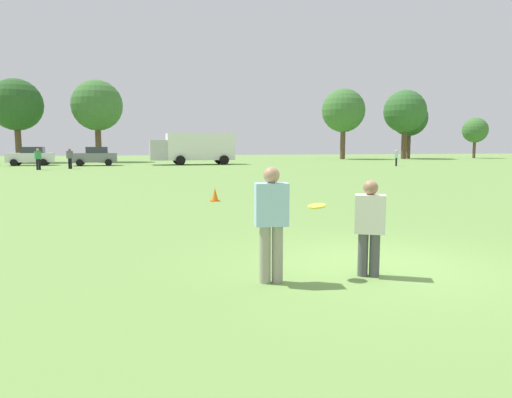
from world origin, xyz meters
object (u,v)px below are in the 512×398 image
(traffic_cone, at_px, (215,195))
(bystander_sideline_watcher, at_px, (396,157))
(parked_car_mid_right, at_px, (95,156))
(bystander_field_marshal, at_px, (38,158))
(frisbee, at_px, (317,206))
(player_defender, at_px, (370,223))
(parked_car_center, at_px, (31,156))
(player_thrower, at_px, (271,218))
(box_truck, at_px, (194,147))
(bystander_far_jogger, at_px, (70,157))

(traffic_cone, height_order, bystander_sideline_watcher, bystander_sideline_watcher)
(parked_car_mid_right, xyz_separation_m, bystander_field_marshal, (-3.66, -7.13, 0.05))
(frisbee, distance_m, bystander_sideline_watcher, 39.39)
(player_defender, xyz_separation_m, parked_car_center, (-14.26, 43.03, 0.10))
(player_thrower, bearing_deg, player_defender, -0.98)
(player_thrower, relative_size, parked_car_mid_right, 0.40)
(box_truck, bearing_deg, player_defender, -92.15)
(bystander_sideline_watcher, height_order, bystander_field_marshal, bystander_field_marshal)
(bystander_sideline_watcher, bearing_deg, traffic_cone, -131.60)
(player_defender, relative_size, box_truck, 0.17)
(box_truck, height_order, bystander_far_jogger, box_truck)
(bystander_field_marshal, bearing_deg, bystander_sideline_watcher, -0.98)
(frisbee, xyz_separation_m, bystander_field_marshal, (-10.94, 34.01, -0.13))
(box_truck, height_order, bystander_sideline_watcher, box_truck)
(player_defender, relative_size, bystander_far_jogger, 0.85)
(player_thrower, bearing_deg, parked_car_mid_right, 99.03)
(traffic_cone, xyz_separation_m, parked_car_mid_right, (-7.19, 31.16, 0.69))
(box_truck, bearing_deg, player_thrower, -94.28)
(player_defender, distance_m, box_truck, 41.56)
(player_thrower, distance_m, frisbee, 0.75)
(parked_car_mid_right, bearing_deg, player_defender, -78.89)
(frisbee, relative_size, box_truck, 0.03)
(bystander_sideline_watcher, height_order, bystander_far_jogger, bystander_far_jogger)
(parked_car_mid_right, distance_m, bystander_field_marshal, 8.01)
(bystander_sideline_watcher, distance_m, bystander_field_marshal, 31.72)
(box_truck, relative_size, bystander_sideline_watcher, 5.59)
(player_defender, height_order, parked_car_center, parked_car_center)
(box_truck, bearing_deg, traffic_cone, -94.49)
(player_thrower, relative_size, bystander_field_marshal, 0.99)
(parked_car_center, xyz_separation_m, box_truck, (15.82, -1.51, 0.83))
(player_thrower, height_order, bystander_sideline_watcher, player_thrower)
(box_truck, bearing_deg, bystander_sideline_watcher, -23.36)
(player_defender, bearing_deg, parked_car_mid_right, 101.11)
(bystander_sideline_watcher, relative_size, bystander_field_marshal, 0.90)
(parked_car_center, height_order, parked_car_mid_right, same)
(bystander_field_marshal, bearing_deg, player_defender, -70.98)
(parked_car_center, height_order, bystander_field_marshal, parked_car_center)
(frisbee, relative_size, traffic_cone, 0.57)
(box_truck, xyz_separation_m, bystander_far_jogger, (-11.09, -6.23, -0.77))
(player_thrower, height_order, box_truck, box_truck)
(frisbee, distance_m, traffic_cone, 10.02)
(player_defender, distance_m, frisbee, 0.87)
(parked_car_mid_right, bearing_deg, bystander_far_jogger, -103.51)
(parked_car_mid_right, bearing_deg, traffic_cone, -77.01)
(bystander_far_jogger, bearing_deg, player_defender, -74.89)
(parked_car_mid_right, bearing_deg, player_thrower, -80.97)
(box_truck, distance_m, bystander_field_marshal, 15.26)
(player_thrower, distance_m, bystander_far_jogger, 36.16)
(frisbee, bearing_deg, player_defender, -7.56)
(box_truck, bearing_deg, bystander_field_marshal, -150.94)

